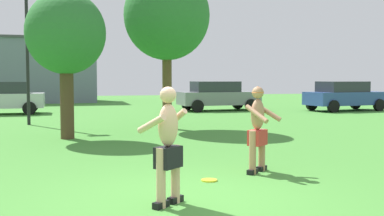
# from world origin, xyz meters

# --- Properties ---
(ground_plane) EXTENTS (80.00, 80.00, 0.00)m
(ground_plane) POSITION_xyz_m (0.00, 0.00, 0.00)
(ground_plane) COLOR #428433
(player_with_cap) EXTENTS (0.75, 0.79, 1.63)m
(player_with_cap) POSITION_xyz_m (1.82, 1.59, 0.89)
(player_with_cap) COLOR black
(player_with_cap) RESTS_ON ground_plane
(player_in_black) EXTENTS (0.72, 0.82, 1.66)m
(player_in_black) POSITION_xyz_m (-0.29, -0.17, 0.88)
(player_in_black) COLOR black
(player_in_black) RESTS_ON ground_plane
(frisbee) EXTENTS (0.28, 0.28, 0.03)m
(frisbee) POSITION_xyz_m (0.73, 1.13, 0.01)
(frisbee) COLOR yellow
(frisbee) RESTS_ON ground_plane
(car_blue_mid_lot) EXTENTS (4.48, 2.44, 1.58)m
(car_blue_mid_lot) POSITION_xyz_m (12.89, 15.53, 0.82)
(car_blue_mid_lot) COLOR #2D478C
(car_blue_mid_lot) RESTS_ON ground_plane
(car_gray_far_end) EXTENTS (4.36, 2.16, 1.58)m
(car_gray_far_end) POSITION_xyz_m (6.34, 17.49, 0.82)
(car_gray_far_end) COLOR slate
(car_gray_far_end) RESTS_ON ground_plane
(lamp_post) EXTENTS (0.60, 0.24, 6.16)m
(lamp_post) POSITION_xyz_m (-3.00, 12.08, 3.74)
(lamp_post) COLOR black
(lamp_post) RESTS_ON ground_plane
(outbuilding_behind_lot) EXTENTS (12.23, 5.21, 4.63)m
(outbuilding_behind_lot) POSITION_xyz_m (-5.36, 29.28, 2.32)
(outbuilding_behind_lot) COLOR slate
(outbuilding_behind_lot) RESTS_ON ground_plane
(tree_right_field) EXTENTS (2.98, 2.98, 5.49)m
(tree_right_field) POSITION_xyz_m (1.79, 9.47, 3.91)
(tree_right_field) COLOR brown
(tree_right_field) RESTS_ON ground_plane
(tree_behind_players) EXTENTS (2.29, 2.29, 4.27)m
(tree_behind_players) POSITION_xyz_m (-1.61, 7.55, 3.03)
(tree_behind_players) COLOR #4C3823
(tree_behind_players) RESTS_ON ground_plane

